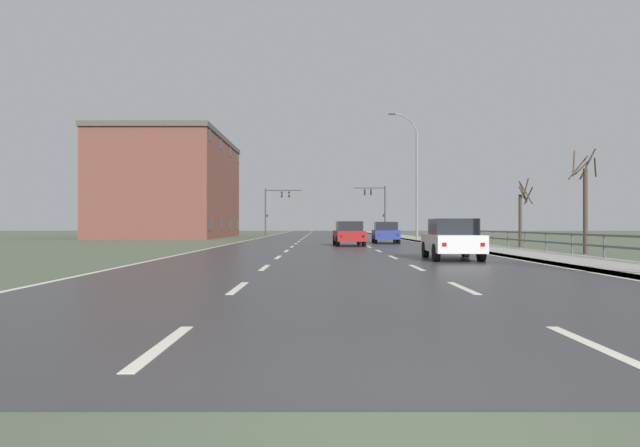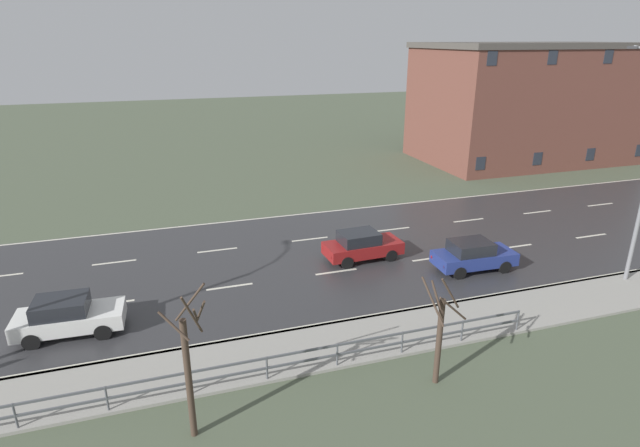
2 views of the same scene
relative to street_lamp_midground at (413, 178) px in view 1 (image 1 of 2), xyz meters
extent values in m
cube|color=#4C5642|center=(-7.45, 5.89, -5.38)|extent=(160.00, 160.00, 0.12)
cube|color=#303033|center=(-7.45, 17.89, -5.31)|extent=(14.00, 120.00, 0.02)
cube|color=beige|center=(-9.78, -40.11, -5.30)|extent=(0.16, 2.20, 0.01)
cube|color=beige|center=(-9.78, -34.71, -5.30)|extent=(0.16, 2.20, 0.01)
cube|color=beige|center=(-9.78, -29.31, -5.30)|extent=(0.16, 2.20, 0.01)
cube|color=beige|center=(-9.78, -23.91, -5.30)|extent=(0.16, 2.20, 0.01)
cube|color=beige|center=(-9.78, -18.51, -5.30)|extent=(0.16, 2.20, 0.01)
cube|color=beige|center=(-9.78, -13.11, -5.30)|extent=(0.16, 2.20, 0.01)
cube|color=beige|center=(-9.78, -7.71, -5.30)|extent=(0.16, 2.20, 0.01)
cube|color=beige|center=(-9.78, -2.31, -5.30)|extent=(0.16, 2.20, 0.01)
cube|color=beige|center=(-9.78, 3.09, -5.30)|extent=(0.16, 2.20, 0.01)
cube|color=beige|center=(-9.78, 8.49, -5.30)|extent=(0.16, 2.20, 0.01)
cube|color=beige|center=(-9.78, 13.89, -5.30)|extent=(0.16, 2.20, 0.01)
cube|color=beige|center=(-9.78, 19.29, -5.30)|extent=(0.16, 2.20, 0.01)
cube|color=beige|center=(-9.78, 24.69, -5.30)|extent=(0.16, 2.20, 0.01)
cube|color=beige|center=(-9.78, 30.09, -5.30)|extent=(0.16, 2.20, 0.01)
cube|color=beige|center=(-9.78, 35.49, -5.30)|extent=(0.16, 2.20, 0.01)
cube|color=beige|center=(-9.78, 40.89, -5.30)|extent=(0.16, 2.20, 0.01)
cube|color=beige|center=(-9.78, 46.29, -5.30)|extent=(0.16, 2.20, 0.01)
cube|color=beige|center=(-9.78, 51.69, -5.30)|extent=(0.16, 2.20, 0.01)
cube|color=beige|center=(-9.78, 57.09, -5.30)|extent=(0.16, 2.20, 0.01)
cube|color=beige|center=(-9.78, 62.49, -5.30)|extent=(0.16, 2.20, 0.01)
cube|color=beige|center=(-9.78, 67.89, -5.30)|extent=(0.16, 2.20, 0.01)
cube|color=beige|center=(-9.78, 73.29, -5.30)|extent=(0.16, 2.20, 0.01)
cube|color=beige|center=(-5.11, -40.11, -5.30)|extent=(0.16, 2.20, 0.01)
cube|color=beige|center=(-5.11, -34.71, -5.30)|extent=(0.16, 2.20, 0.01)
cube|color=beige|center=(-5.11, -29.31, -5.30)|extent=(0.16, 2.20, 0.01)
cube|color=beige|center=(-5.11, -23.91, -5.30)|extent=(0.16, 2.20, 0.01)
cube|color=beige|center=(-5.11, -18.51, -5.30)|extent=(0.16, 2.20, 0.01)
cube|color=beige|center=(-5.11, -13.11, -5.30)|extent=(0.16, 2.20, 0.01)
cube|color=beige|center=(-5.11, -7.71, -5.30)|extent=(0.16, 2.20, 0.01)
cube|color=beige|center=(-5.11, -2.31, -5.30)|extent=(0.16, 2.20, 0.01)
cube|color=beige|center=(-5.11, 3.09, -5.30)|extent=(0.16, 2.20, 0.01)
cube|color=beige|center=(-5.11, 8.49, -5.30)|extent=(0.16, 2.20, 0.01)
cube|color=beige|center=(-5.11, 13.89, -5.30)|extent=(0.16, 2.20, 0.01)
cube|color=beige|center=(-5.11, 19.29, -5.30)|extent=(0.16, 2.20, 0.01)
cube|color=beige|center=(-5.11, 24.69, -5.30)|extent=(0.16, 2.20, 0.01)
cube|color=beige|center=(-5.11, 30.09, -5.30)|extent=(0.16, 2.20, 0.01)
cube|color=beige|center=(-5.11, 35.49, -5.30)|extent=(0.16, 2.20, 0.01)
cube|color=beige|center=(-5.11, 40.89, -5.30)|extent=(0.16, 2.20, 0.01)
cube|color=beige|center=(-5.11, 46.29, -5.30)|extent=(0.16, 2.20, 0.01)
cube|color=beige|center=(-5.11, 51.69, -5.30)|extent=(0.16, 2.20, 0.01)
cube|color=beige|center=(-5.11, 57.09, -5.30)|extent=(0.16, 2.20, 0.01)
cube|color=beige|center=(-5.11, 62.49, -5.30)|extent=(0.16, 2.20, 0.01)
cube|color=beige|center=(-5.11, 67.89, -5.30)|extent=(0.16, 2.20, 0.01)
cube|color=beige|center=(-5.11, 73.29, -5.30)|extent=(0.16, 2.20, 0.01)
cube|color=beige|center=(-0.60, 17.89, -5.30)|extent=(0.16, 120.00, 0.01)
cube|color=beige|center=(-14.30, 17.89, -5.30)|extent=(0.16, 120.00, 0.01)
cube|color=gray|center=(1.05, 17.89, -5.26)|extent=(3.00, 120.00, 0.12)
cube|color=slate|center=(-0.37, 17.89, -5.26)|extent=(0.16, 120.00, 0.12)
cube|color=#515459|center=(2.40, -22.14, -4.37)|extent=(0.06, 28.14, 0.08)
cube|color=#515459|center=(2.40, -22.14, -4.77)|extent=(0.06, 28.14, 0.08)
cylinder|color=#515459|center=(2.40, -25.98, -4.82)|extent=(0.07, 0.07, 1.00)
cylinder|color=#515459|center=(2.40, -23.42, -4.82)|extent=(0.07, 0.07, 1.00)
cylinder|color=#515459|center=(2.40, -20.86, -4.82)|extent=(0.07, 0.07, 1.00)
cylinder|color=#515459|center=(2.40, -18.30, -4.82)|extent=(0.07, 0.07, 1.00)
cylinder|color=#515459|center=(2.40, -15.75, -4.82)|extent=(0.07, 0.07, 1.00)
cylinder|color=#515459|center=(2.40, -13.19, -4.82)|extent=(0.07, 0.07, 1.00)
cylinder|color=#515459|center=(2.40, -10.63, -4.82)|extent=(0.07, 0.07, 1.00)
cylinder|color=#515459|center=(2.40, -8.07, -4.82)|extent=(0.07, 0.07, 1.00)
cylinder|color=slate|center=(0.15, 0.00, -0.70)|extent=(0.20, 0.20, 9.25)
cylinder|color=slate|center=(-0.05, 0.00, 4.36)|extent=(0.50, 0.11, 0.91)
cylinder|color=slate|center=(-0.64, 0.00, 5.06)|extent=(0.84, 0.11, 0.64)
cylinder|color=slate|center=(-1.50, 0.00, 5.42)|extent=(0.96, 0.11, 0.27)
cube|color=#333335|center=(-1.97, 0.00, 5.45)|extent=(0.56, 0.24, 0.12)
cylinder|color=#38383A|center=(0.45, 25.07, -2.09)|extent=(0.18, 0.18, 6.48)
cylinder|color=#38383A|center=(-1.60, 25.07, 0.90)|extent=(4.10, 0.12, 0.12)
cube|color=black|center=(-1.39, 25.07, 0.35)|extent=(0.20, 0.28, 0.80)
sphere|color=red|center=(-1.39, 24.92, 0.61)|extent=(0.14, 0.14, 0.14)
sphere|color=#2D2D2D|center=(-1.39, 24.92, 0.35)|extent=(0.14, 0.14, 0.14)
sphere|color=#2D2D2D|center=(-1.39, 24.92, 0.09)|extent=(0.14, 0.14, 0.14)
cube|color=black|center=(-2.21, 25.07, 0.35)|extent=(0.20, 0.28, 0.80)
sphere|color=red|center=(-2.21, 24.92, 0.61)|extent=(0.14, 0.14, 0.14)
sphere|color=#2D2D2D|center=(-2.21, 24.92, 0.35)|extent=(0.14, 0.14, 0.14)
sphere|color=#2D2D2D|center=(-2.21, 24.92, 0.09)|extent=(0.14, 0.14, 0.14)
cube|color=black|center=(0.23, 25.02, -2.72)|extent=(0.18, 0.12, 0.32)
cylinder|color=#38383A|center=(-15.35, 26.20, -2.21)|extent=(0.18, 0.18, 6.23)
cylinder|color=#38383A|center=(-12.93, 26.20, 0.65)|extent=(4.82, 0.12, 0.12)
cube|color=black|center=(-13.18, 26.20, 0.10)|extent=(0.20, 0.28, 0.80)
sphere|color=#2D2D2D|center=(-13.18, 26.05, 0.36)|extent=(0.14, 0.14, 0.14)
sphere|color=#F2AD19|center=(-13.18, 26.05, 0.10)|extent=(0.14, 0.14, 0.14)
sphere|color=#2D2D2D|center=(-13.18, 26.05, -0.16)|extent=(0.14, 0.14, 0.14)
cube|color=black|center=(-12.21, 26.20, 0.10)|extent=(0.20, 0.28, 0.80)
sphere|color=#2D2D2D|center=(-12.21, 26.05, 0.36)|extent=(0.14, 0.14, 0.14)
sphere|color=#F2AD19|center=(-12.21, 26.05, 0.10)|extent=(0.14, 0.14, 0.14)
sphere|color=#2D2D2D|center=(-12.21, 26.05, -0.16)|extent=(0.14, 0.14, 0.14)
cube|color=black|center=(-15.13, 26.15, -2.72)|extent=(0.18, 0.12, 0.32)
cube|color=silver|center=(-3.02, -25.12, -4.67)|extent=(1.93, 4.17, 0.64)
cube|color=black|center=(-3.03, -25.37, -4.05)|extent=(1.64, 2.06, 0.60)
cube|color=slate|center=(-2.99, -24.42, -4.07)|extent=(1.41, 0.14, 0.51)
cylinder|color=black|center=(-2.15, -23.89, -4.99)|extent=(0.25, 0.67, 0.66)
cylinder|color=black|center=(-3.77, -23.82, -4.99)|extent=(0.25, 0.67, 0.66)
cylinder|color=black|center=(-2.26, -26.43, -4.99)|extent=(0.25, 0.67, 0.66)
cylinder|color=black|center=(-3.88, -26.36, -4.99)|extent=(0.25, 0.67, 0.66)
cube|color=red|center=(-3.76, -27.12, -4.67)|extent=(0.16, 0.05, 0.14)
cube|color=red|center=(-2.44, -27.18, -4.67)|extent=(0.16, 0.05, 0.14)
cube|color=navy|center=(-3.28, -6.31, -4.67)|extent=(1.91, 4.16, 0.64)
cube|color=black|center=(-3.29, -6.56, -4.05)|extent=(1.63, 2.06, 0.60)
cube|color=slate|center=(-3.25, -5.61, -4.07)|extent=(1.41, 0.13, 0.51)
cylinder|color=black|center=(-2.42, -5.07, -4.99)|extent=(0.24, 0.67, 0.66)
cylinder|color=black|center=(-4.04, -5.01, -4.99)|extent=(0.24, 0.67, 0.66)
cylinder|color=black|center=(-2.52, -7.61, -4.99)|extent=(0.24, 0.67, 0.66)
cylinder|color=black|center=(-4.14, -7.55, -4.99)|extent=(0.24, 0.67, 0.66)
cube|color=red|center=(-4.02, -8.32, -4.67)|extent=(0.16, 0.05, 0.14)
cube|color=red|center=(-2.70, -8.37, -4.67)|extent=(0.16, 0.05, 0.14)
cube|color=maroon|center=(-6.23, -11.21, -4.67)|extent=(1.95, 4.18, 0.64)
cube|color=black|center=(-6.22, -11.46, -4.05)|extent=(1.65, 2.07, 0.60)
cube|color=slate|center=(-6.27, -10.51, -4.07)|extent=(1.41, 0.15, 0.51)
cylinder|color=black|center=(-5.48, -9.91, -4.99)|extent=(0.25, 0.67, 0.66)
cylinder|color=black|center=(-7.10, -9.98, -4.99)|extent=(0.25, 0.67, 0.66)
cylinder|color=black|center=(-5.37, -12.45, -4.99)|extent=(0.25, 0.67, 0.66)
cylinder|color=black|center=(-6.98, -12.52, -4.99)|extent=(0.25, 0.67, 0.66)
cube|color=red|center=(-6.80, -13.27, -4.67)|extent=(0.16, 0.05, 0.14)
cube|color=red|center=(-5.48, -13.21, -4.67)|extent=(0.16, 0.05, 0.14)
cube|color=brown|center=(-24.17, 12.81, -0.17)|extent=(11.68, 19.50, 10.30)
cube|color=#4C4742|center=(-24.17, 12.81, 5.22)|extent=(11.92, 19.89, 0.50)
cube|color=#282D38|center=(-18.31, 4.25, -3.92)|extent=(0.04, 0.90, 1.10)
cube|color=#282D38|center=(-18.31, 9.95, -3.92)|extent=(0.04, 0.90, 1.10)
cube|color=#282D38|center=(-18.31, 15.66, -3.92)|extent=(0.04, 0.90, 1.10)
cube|color=#282D38|center=(-18.31, 21.36, -3.92)|extent=(0.04, 0.90, 1.10)
cube|color=#282D38|center=(-18.31, 4.25, 4.37)|extent=(0.04, 0.90, 1.10)
cube|color=#282D38|center=(-18.31, 9.95, 4.37)|extent=(0.04, 0.90, 1.10)
cube|color=#282D38|center=(-18.31, 15.66, 4.37)|extent=(0.04, 0.90, 1.10)
cube|color=#282D38|center=(-18.31, 21.36, 4.37)|extent=(0.04, 0.90, 1.10)
cylinder|color=#423328|center=(4.19, -20.93, -3.35)|extent=(0.20, 0.20, 3.94)
cylinder|color=#423328|center=(4.42, -20.67, -1.16)|extent=(0.57, 0.54, 1.44)
cylinder|color=#423328|center=(4.24, -20.57, -1.27)|extent=(0.76, 0.17, 0.77)
cylinder|color=#423328|center=(3.78, -20.67, -1.11)|extent=(0.53, 0.90, 1.32)
cylinder|color=#423328|center=(4.53, -21.17, -1.35)|extent=(0.49, 0.76, 0.85)
cylinder|color=#423328|center=(4.10, -20.42, -1.28)|extent=(1.06, 0.27, 1.18)
cylinder|color=#423328|center=(4.19, -12.78, -3.72)|extent=(0.20, 0.20, 3.21)
cylinder|color=#423328|center=(4.25, -13.01, -2.08)|extent=(0.54, 0.19, 0.92)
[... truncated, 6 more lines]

